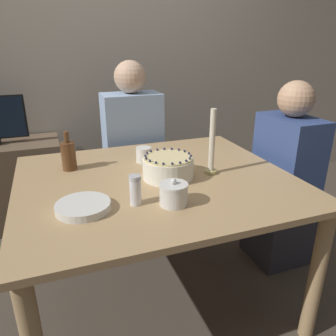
# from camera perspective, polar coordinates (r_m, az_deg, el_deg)

# --- Properties ---
(ground_plane) EXTENTS (12.00, 12.00, 0.00)m
(ground_plane) POSITION_cam_1_polar(r_m,az_deg,el_deg) (2.04, -1.78, -21.11)
(ground_plane) COLOR #4C4238
(wall_behind) EXTENTS (8.00, 0.05, 2.60)m
(wall_behind) POSITION_cam_1_polar(r_m,az_deg,el_deg) (2.87, -11.51, 19.50)
(wall_behind) COLOR #ADA393
(wall_behind) RESTS_ON ground_plane
(dining_table) EXTENTS (1.34, 1.15, 0.73)m
(dining_table) POSITION_cam_1_polar(r_m,az_deg,el_deg) (1.67, -2.02, -4.90)
(dining_table) COLOR tan
(dining_table) RESTS_ON ground_plane
(cake) EXTENTS (0.25, 0.25, 0.12)m
(cake) POSITION_cam_1_polar(r_m,az_deg,el_deg) (1.62, -0.00, 0.13)
(cake) COLOR white
(cake) RESTS_ON dining_table
(sugar_bowl) EXTENTS (0.12, 0.12, 0.12)m
(sugar_bowl) POSITION_cam_1_polar(r_m,az_deg,el_deg) (1.36, 0.97, -4.55)
(sugar_bowl) COLOR silver
(sugar_bowl) RESTS_ON dining_table
(sugar_shaker) EXTENTS (0.05, 0.05, 0.13)m
(sugar_shaker) POSITION_cam_1_polar(r_m,az_deg,el_deg) (1.36, -5.72, -3.83)
(sugar_shaker) COLOR white
(sugar_shaker) RESTS_ON dining_table
(plate_stack) EXTENTS (0.22, 0.22, 0.03)m
(plate_stack) POSITION_cam_1_polar(r_m,az_deg,el_deg) (1.37, -14.56, -6.52)
(plate_stack) COLOR silver
(plate_stack) RESTS_ON dining_table
(candle) EXTENTS (0.06, 0.06, 0.33)m
(candle) POSITION_cam_1_polar(r_m,az_deg,el_deg) (1.66, 7.64, 3.59)
(candle) COLOR tan
(candle) RESTS_ON dining_table
(bottle) EXTENTS (0.08, 0.08, 0.21)m
(bottle) POSITION_cam_1_polar(r_m,az_deg,el_deg) (1.79, -16.93, 2.14)
(bottle) COLOR brown
(bottle) RESTS_ON dining_table
(cup) EXTENTS (0.09, 0.09, 0.08)m
(cup) POSITION_cam_1_polar(r_m,az_deg,el_deg) (1.84, -4.24, 2.33)
(cup) COLOR white
(cup) RESTS_ON dining_table
(person_man_blue_shirt) EXTENTS (0.40, 0.34, 1.25)m
(person_man_blue_shirt) POSITION_cam_1_polar(r_m,az_deg,el_deg) (2.41, -6.03, 1.28)
(person_man_blue_shirt) COLOR #473D33
(person_man_blue_shirt) RESTS_ON ground_plane
(person_woman_floral) EXTENTS (0.34, 0.40, 1.17)m
(person_woman_floral) POSITION_cam_1_polar(r_m,az_deg,el_deg) (2.19, 19.45, -3.26)
(person_woman_floral) COLOR #2D2D38
(person_woman_floral) RESTS_ON ground_plane
(side_cabinet) EXTENTS (0.89, 0.42, 0.67)m
(side_cabinet) POSITION_cam_1_polar(r_m,az_deg,el_deg) (2.81, -26.84, -2.83)
(side_cabinet) COLOR brown
(side_cabinet) RESTS_ON ground_plane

